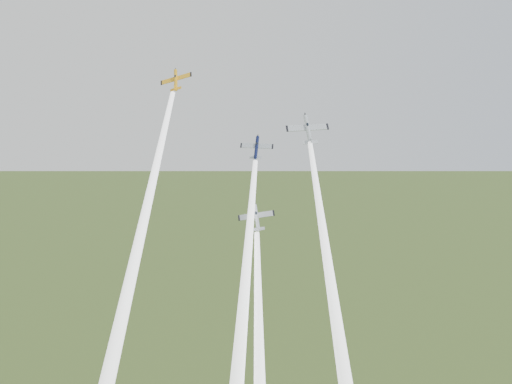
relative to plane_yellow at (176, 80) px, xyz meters
name	(u,v)px	position (x,y,z in m)	size (l,w,h in m)	color
plane_yellow	(176,80)	(0.00, 0.00, 0.00)	(6.58, 6.53, 1.03)	#EFA514
smoke_trail_yellow	(135,261)	(-9.35, -22.06, -30.41)	(2.82, 2.82, 71.04)	white
plane_navy	(257,147)	(15.16, -4.74, -13.13)	(6.54, 6.49, 1.03)	#0C1338
smoke_trail_navy	(244,299)	(8.90, -23.19, -37.86)	(2.82, 2.82, 56.57)	white
plane_silver_right	(308,129)	(26.21, -2.90, -9.80)	(8.78, 8.71, 1.37)	silver
smoke_trail_silver_right	(332,290)	(24.44, -24.18, -36.90)	(2.82, 2.82, 62.61)	white
plane_silver_low	(257,217)	(13.35, -13.10, -25.54)	(6.86, 6.81, 1.07)	#B2B8C1
smoke_trail_silver_low	(260,376)	(9.97, -30.92, -48.57)	(2.82, 2.82, 52.24)	white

